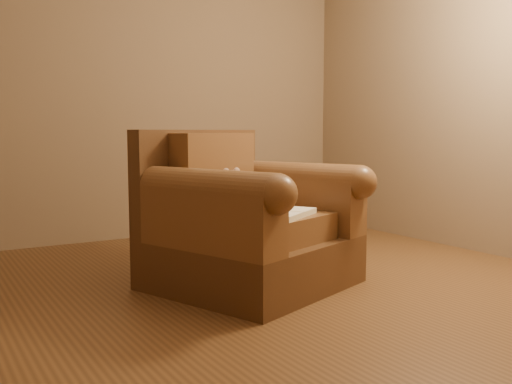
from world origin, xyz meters
TOP-DOWN VIEW (x-y plane):
  - floor at (0.00, 0.00)m, footprint 4.00×4.00m
  - armchair at (-0.04, 0.15)m, footprint 1.33×1.30m
  - teddy_bear at (-0.08, 0.23)m, footprint 0.20×0.22m
  - guidebook at (0.04, -0.14)m, footprint 0.50×0.45m
  - side_table at (0.78, 0.72)m, footprint 0.40×0.40m

SIDE VIEW (x-z plane):
  - floor at x=0.00m, z-range 0.00..0.00m
  - side_table at x=0.78m, z-range 0.02..0.59m
  - armchair at x=-0.04m, z-range -0.11..0.84m
  - guidebook at x=0.04m, z-range 0.45..0.49m
  - teddy_bear at x=-0.08m, z-range 0.42..0.69m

